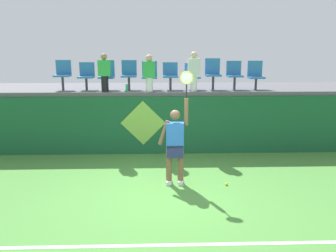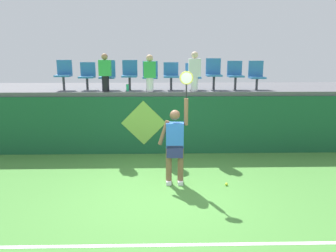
{
  "view_description": "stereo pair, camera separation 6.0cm",
  "coord_description": "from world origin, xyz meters",
  "px_view_note": "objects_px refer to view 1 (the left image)",
  "views": [
    {
      "loc": [
        -0.1,
        -6.4,
        2.91
      ],
      "look_at": [
        0.14,
        1.08,
        1.24
      ],
      "focal_mm": 36.24,
      "sensor_mm": 36.0,
      "label": 1
    },
    {
      "loc": [
        -0.04,
        -6.4,
        2.91
      ],
      "look_at": [
        0.14,
        1.08,
        1.24
      ],
      "focal_mm": 36.24,
      "sensor_mm": 36.0,
      "label": 2
    }
  ],
  "objects_px": {
    "stadium_chair_2": "(107,74)",
    "stadium_chair_7": "(213,72)",
    "stadium_chair_1": "(87,75)",
    "stadium_chair_8": "(234,74)",
    "spectator_1": "(104,72)",
    "tennis_ball": "(227,184)",
    "tennis_player": "(175,143)",
    "stadium_chair_4": "(150,74)",
    "stadium_chair_5": "(170,74)",
    "stadium_chair_9": "(256,74)",
    "spectator_2": "(194,71)",
    "stadium_chair_6": "(192,75)",
    "stadium_chair_3": "(129,73)",
    "water_bottle": "(127,88)",
    "spectator_0": "(149,73)",
    "stadium_chair_0": "(63,73)"
  },
  "relations": [
    {
      "from": "tennis_ball",
      "to": "stadium_chair_6",
      "type": "relative_size",
      "value": 0.09
    },
    {
      "from": "stadium_chair_2",
      "to": "spectator_0",
      "type": "xyz_separation_m",
      "value": [
        1.25,
        -0.46,
        0.07
      ]
    },
    {
      "from": "stadium_chair_5",
      "to": "stadium_chair_7",
      "type": "bearing_deg",
      "value": 0.39
    },
    {
      "from": "stadium_chair_1",
      "to": "stadium_chair_5",
      "type": "relative_size",
      "value": 1.01
    },
    {
      "from": "stadium_chair_0",
      "to": "stadium_chair_7",
      "type": "distance_m",
      "value": 4.4
    },
    {
      "from": "stadium_chair_3",
      "to": "spectator_2",
      "type": "height_order",
      "value": "spectator_2"
    },
    {
      "from": "spectator_2",
      "to": "stadium_chair_8",
      "type": "bearing_deg",
      "value": 18.26
    },
    {
      "from": "tennis_ball",
      "to": "stadium_chair_8",
      "type": "bearing_deg",
      "value": 75.94
    },
    {
      "from": "stadium_chair_4",
      "to": "stadium_chair_6",
      "type": "xyz_separation_m",
      "value": [
        1.26,
        -0.01,
        -0.02
      ]
    },
    {
      "from": "stadium_chair_2",
      "to": "stadium_chair_5",
      "type": "height_order",
      "value": "stadium_chair_2"
    },
    {
      "from": "stadium_chair_0",
      "to": "spectator_1",
      "type": "relative_size",
      "value": 0.82
    },
    {
      "from": "stadium_chair_6",
      "to": "spectator_0",
      "type": "bearing_deg",
      "value": -160.4
    },
    {
      "from": "stadium_chair_3",
      "to": "stadium_chair_4",
      "type": "height_order",
      "value": "stadium_chair_3"
    },
    {
      "from": "tennis_ball",
      "to": "stadium_chair_1",
      "type": "xyz_separation_m",
      "value": [
        -3.58,
        3.09,
        2.19
      ]
    },
    {
      "from": "stadium_chair_3",
      "to": "stadium_chair_9",
      "type": "bearing_deg",
      "value": 0.06
    },
    {
      "from": "stadium_chair_9",
      "to": "stadium_chair_8",
      "type": "bearing_deg",
      "value": -179.49
    },
    {
      "from": "stadium_chair_2",
      "to": "stadium_chair_9",
      "type": "xyz_separation_m",
      "value": [
        4.41,
        -0.0,
        -0.01
      ]
    },
    {
      "from": "stadium_chair_3",
      "to": "stadium_chair_0",
      "type": "bearing_deg",
      "value": -179.96
    },
    {
      "from": "stadium_chair_5",
      "to": "spectator_0",
      "type": "height_order",
      "value": "spectator_0"
    },
    {
      "from": "stadium_chair_7",
      "to": "spectator_2",
      "type": "distance_m",
      "value": 0.74
    },
    {
      "from": "tennis_ball",
      "to": "stadium_chair_6",
      "type": "height_order",
      "value": "stadium_chair_6"
    },
    {
      "from": "stadium_chair_7",
      "to": "spectator_0",
      "type": "relative_size",
      "value": 0.89
    },
    {
      "from": "tennis_player",
      "to": "water_bottle",
      "type": "height_order",
      "value": "tennis_player"
    },
    {
      "from": "water_bottle",
      "to": "spectator_0",
      "type": "xyz_separation_m",
      "value": [
        0.64,
        -0.04,
        0.43
      ]
    },
    {
      "from": "tennis_player",
      "to": "stadium_chair_6",
      "type": "xyz_separation_m",
      "value": [
        0.66,
        2.94,
        1.26
      ]
    },
    {
      "from": "stadium_chair_8",
      "to": "spectator_1",
      "type": "xyz_separation_m",
      "value": [
        -3.77,
        -0.41,
        0.08
      ]
    },
    {
      "from": "spectator_1",
      "to": "stadium_chair_3",
      "type": "bearing_deg",
      "value": 32.54
    },
    {
      "from": "stadium_chair_8",
      "to": "stadium_chair_0",
      "type": "bearing_deg",
      "value": 180.0
    },
    {
      "from": "stadium_chair_5",
      "to": "stadium_chair_6",
      "type": "bearing_deg",
      "value": 0.07
    },
    {
      "from": "stadium_chair_8",
      "to": "stadium_chair_3",
      "type": "bearing_deg",
      "value": 179.97
    },
    {
      "from": "stadium_chair_2",
      "to": "spectator_1",
      "type": "relative_size",
      "value": 0.81
    },
    {
      "from": "stadium_chair_5",
      "to": "stadium_chair_6",
      "type": "height_order",
      "value": "stadium_chair_5"
    },
    {
      "from": "spectator_0",
      "to": "tennis_player",
      "type": "bearing_deg",
      "value": -76.31
    },
    {
      "from": "water_bottle",
      "to": "stadium_chair_2",
      "type": "distance_m",
      "value": 0.83
    },
    {
      "from": "stadium_chair_2",
      "to": "stadium_chair_7",
      "type": "relative_size",
      "value": 0.94
    },
    {
      "from": "tennis_ball",
      "to": "stadium_chair_5",
      "type": "relative_size",
      "value": 0.08
    },
    {
      "from": "stadium_chair_6",
      "to": "tennis_player",
      "type": "bearing_deg",
      "value": -102.61
    },
    {
      "from": "tennis_ball",
      "to": "stadium_chair_2",
      "type": "distance_m",
      "value": 4.84
    },
    {
      "from": "tennis_player",
      "to": "tennis_ball",
      "type": "bearing_deg",
      "value": -7.62
    },
    {
      "from": "stadium_chair_5",
      "to": "stadium_chair_9",
      "type": "relative_size",
      "value": 0.95
    },
    {
      "from": "spectator_1",
      "to": "stadium_chair_6",
      "type": "bearing_deg",
      "value": 9.27
    },
    {
      "from": "stadium_chair_1",
      "to": "stadium_chair_8",
      "type": "xyz_separation_m",
      "value": [
        4.35,
        0.0,
        0.02
      ]
    },
    {
      "from": "stadium_chair_2",
      "to": "stadium_chair_0",
      "type": "bearing_deg",
      "value": -179.74
    },
    {
      "from": "stadium_chair_4",
      "to": "spectator_2",
      "type": "bearing_deg",
      "value": -18.23
    },
    {
      "from": "tennis_ball",
      "to": "stadium_chair_9",
      "type": "relative_size",
      "value": 0.08
    },
    {
      "from": "water_bottle",
      "to": "stadium_chair_6",
      "type": "bearing_deg",
      "value": 12.12
    },
    {
      "from": "stadium_chair_4",
      "to": "stadium_chair_5",
      "type": "xyz_separation_m",
      "value": [
        0.61,
        -0.01,
        0.0
      ]
    },
    {
      "from": "tennis_ball",
      "to": "stadium_chair_7",
      "type": "bearing_deg",
      "value": 87.51
    },
    {
      "from": "water_bottle",
      "to": "stadium_chair_7",
      "type": "height_order",
      "value": "stadium_chair_7"
    },
    {
      "from": "spectator_2",
      "to": "tennis_player",
      "type": "bearing_deg",
      "value": -104.57
    }
  ]
}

